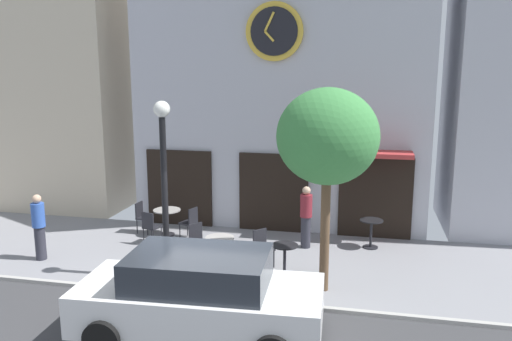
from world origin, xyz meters
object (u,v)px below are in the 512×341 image
Objects in this scene: cafe_chair_facing_street at (198,239)px; parked_car_white at (200,296)px; pedestrian_blue at (39,226)px; street_lamp at (165,191)px; cafe_chair_left_end at (150,225)px; pedestrian_maroon at (306,216)px; cafe_chair_curbside at (212,259)px; cafe_chair_near_tree at (190,221)px; cafe_table_center_right at (167,216)px; cafe_table_near_curb at (285,256)px; cafe_chair_mid_row at (142,215)px; cafe_chair_by_entrance at (262,245)px; cafe_table_center_left at (220,246)px; street_tree at (327,138)px; cafe_table_near_door at (371,230)px.

parked_car_white is at bearing -70.85° from cafe_chair_facing_street.
street_lamp is at bearing -6.97° from pedestrian_blue.
cafe_chair_left_end is 4.22m from pedestrian_maroon.
pedestrian_maroon is (1.78, 2.69, 0.33)m from cafe_chair_curbside.
cafe_chair_near_tree and cafe_chair_facing_street have the same top height.
pedestrian_blue is at bearing 174.84° from cafe_chair_curbside.
cafe_table_center_right is 0.82m from cafe_chair_left_end.
street_lamp is 5.27× the size of cafe_table_near_curb.
parked_car_white is at bearing -56.43° from cafe_chair_mid_row.
street_lamp is 2.74m from cafe_chair_by_entrance.
cafe_chair_by_entrance is (3.13, -1.74, -0.03)m from cafe_table_center_right.
street_lamp is 2.41× the size of pedestrian_blue.
pedestrian_maroon is at bearing 56.56° from cafe_chair_curbside.
parked_car_white is at bearing -96.82° from cafe_chair_by_entrance.
cafe_table_center_right is 0.86× the size of cafe_chair_left_end.
cafe_table_near_curb is at bearing -34.76° from cafe_chair_near_tree.
street_lamp is 5.37× the size of cafe_table_center_left.
street_tree is 3.01m from cafe_table_near_curb.
street_tree is 4.82× the size of cafe_chair_facing_street.
cafe_table_center_left is 0.83× the size of cafe_chair_near_tree.
cafe_table_near_curb is at bearing 150.40° from street_tree.
cafe_table_near_door is at bearing 17.89° from pedestrian_blue.
pedestrian_maroon is 0.38× the size of parked_car_white.
cafe_chair_facing_street is at bearing 12.76° from pedestrian_blue.
pedestrian_maroon is at bearing -3.19° from cafe_chair_mid_row.
pedestrian_maroon is (-0.70, 2.59, -2.45)m from street_tree.
street_lamp is 2.91m from cafe_chair_left_end.
cafe_table_center_left is at bearing 171.71° from cafe_table_near_curb.
pedestrian_blue is at bearing -177.98° from cafe_table_near_curb.
cafe_table_near_curb is 2.39m from cafe_chair_facing_street.
pedestrian_maroon reaches higher than cafe_chair_mid_row.
cafe_chair_by_entrance is (0.97, 0.28, 0.00)m from cafe_table_center_left.
cafe_table_center_right is 3.44m from pedestrian_blue.
cafe_chair_mid_row is at bearing 152.52° from street_tree.
pedestrian_maroon reaches higher than cafe_chair_curbside.
pedestrian_blue is at bearing -143.82° from cafe_chair_near_tree.
street_tree is 3.36m from cafe_chair_by_entrance.
pedestrian_blue is (-4.52, -0.45, 0.34)m from cafe_table_center_left.
cafe_table_near_curb is at bearing 22.38° from cafe_chair_curbside.
cafe_table_center_right is 3.65m from cafe_chair_curbside.
cafe_chair_near_tree reaches higher than cafe_table_center_right.
cafe_chair_facing_street is at bearing -64.12° from cafe_chair_near_tree.
parked_car_white is (2.71, -5.21, 0.21)m from cafe_table_center_right.
cafe_table_near_curb is 0.85× the size of cafe_chair_left_end.
cafe_chair_near_tree is 0.21× the size of parked_car_white.
street_tree is at bearing -74.93° from pedestrian_maroon.
street_tree reaches higher than cafe_table_near_curb.
pedestrian_blue is at bearing -133.82° from cafe_table_center_right.
cafe_chair_mid_row is at bearing 175.21° from cafe_table_center_right.
cafe_table_near_door is at bearing 22.29° from cafe_chair_facing_street.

